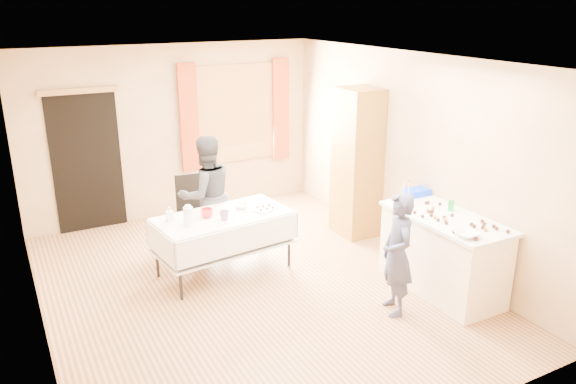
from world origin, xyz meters
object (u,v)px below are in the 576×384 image
girl (397,254)px  woman (207,195)px  counter (442,254)px  party_table (224,238)px  chair (195,223)px  cabinet (357,163)px

girl → woman: size_ratio=0.85×
counter → girl: girl is taller
counter → party_table: bearing=141.7°
girl → party_table: bearing=-127.2°
party_table → girl: size_ratio=1.28×
chair → woman: 0.61m
counter → chair: 3.33m
counter → girl: (-0.77, -0.13, 0.22)m
chair → woman: (0.07, -0.34, 0.50)m
party_table → woman: bearing=79.6°
counter → party_table: counter is taller
cabinet → counter: bearing=-93.0°
cabinet → girl: 2.22m
cabinet → woman: bearing=169.4°
girl → chair: bearing=-138.1°
counter → woman: size_ratio=0.96×
counter → woman: woman is taller
cabinet → chair: bearing=161.2°
cabinet → counter: (-0.10, -1.88, -0.59)m
counter → chair: (-2.05, 2.61, -0.17)m
chair → woman: woman is taller
cabinet → party_table: 2.23m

